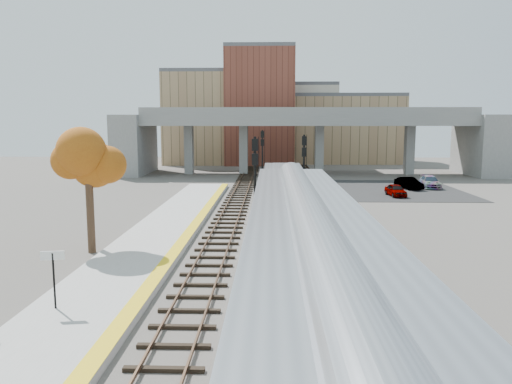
# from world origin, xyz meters

# --- Properties ---
(ground) EXTENTS (160.00, 160.00, 0.00)m
(ground) POSITION_xyz_m (0.00, 0.00, 0.00)
(ground) COLOR #47423D
(ground) RESTS_ON ground
(platform) EXTENTS (4.50, 60.00, 0.35)m
(platform) POSITION_xyz_m (-7.25, 0.00, 0.17)
(platform) COLOR #9E9E99
(platform) RESTS_ON ground
(yellow_strip) EXTENTS (0.70, 60.00, 0.01)m
(yellow_strip) POSITION_xyz_m (-5.35, 0.00, 0.35)
(yellow_strip) COLOR yellow
(yellow_strip) RESTS_ON platform
(tracks) EXTENTS (10.70, 95.00, 0.25)m
(tracks) POSITION_xyz_m (0.93, 12.50, 0.08)
(tracks) COLOR black
(tracks) RESTS_ON ground
(overpass) EXTENTS (54.00, 12.00, 9.50)m
(overpass) POSITION_xyz_m (4.92, 45.00, 5.81)
(overpass) COLOR slate
(overpass) RESTS_ON ground
(buildings_far) EXTENTS (43.00, 21.00, 20.60)m
(buildings_far) POSITION_xyz_m (1.26, 66.57, 7.88)
(buildings_far) COLOR #9D825B
(buildings_far) RESTS_ON ground
(parking_lot) EXTENTS (14.00, 18.00, 0.04)m
(parking_lot) POSITION_xyz_m (14.00, 28.00, 0.02)
(parking_lot) COLOR black
(parking_lot) RESTS_ON ground
(locomotive) EXTENTS (3.02, 19.05, 4.10)m
(locomotive) POSITION_xyz_m (1.00, 6.62, 2.28)
(locomotive) COLOR #A8AAB2
(locomotive) RESTS_ON ground
(coach) EXTENTS (3.03, 25.00, 5.00)m
(coach) POSITION_xyz_m (1.00, -15.99, 2.80)
(coach) COLOR #A8AAB2
(coach) RESTS_ON ground
(signal_mast_near) EXTENTS (0.60, 0.64, 6.51)m
(signal_mast_near) POSITION_xyz_m (-1.10, 7.11, 3.13)
(signal_mast_near) COLOR #9E9E99
(signal_mast_near) RESTS_ON ground
(signal_mast_mid) EXTENTS (0.60, 0.64, 6.39)m
(signal_mast_mid) POSITION_xyz_m (3.00, 17.41, 3.04)
(signal_mast_mid) COLOR #9E9E99
(signal_mast_mid) RESTS_ON ground
(signal_mast_far) EXTENTS (0.60, 0.64, 6.52)m
(signal_mast_far) POSITION_xyz_m (-1.10, 35.89, 3.13)
(signal_mast_far) COLOR #9E9E99
(signal_mast_far) RESTS_ON ground
(station_sign) EXTENTS (0.90, 0.18, 2.27)m
(station_sign) POSITION_xyz_m (-8.32, -9.46, 1.98)
(station_sign) COLOR black
(station_sign) RESTS_ON platform
(tree) EXTENTS (3.60, 3.60, 7.39)m
(tree) POSITION_xyz_m (-10.35, 0.14, 5.48)
(tree) COLOR #382619
(tree) RESTS_ON ground
(car_a) EXTENTS (1.77, 3.71, 1.22)m
(car_a) POSITION_xyz_m (12.72, 22.83, 0.65)
(car_a) COLOR #99999E
(car_a) RESTS_ON parking_lot
(car_b) EXTENTS (2.53, 4.28, 1.33)m
(car_b) POSITION_xyz_m (15.51, 28.28, 0.71)
(car_b) COLOR #99999E
(car_b) RESTS_ON parking_lot
(car_c) EXTENTS (2.34, 4.80, 1.34)m
(car_c) POSITION_xyz_m (18.24, 29.49, 0.71)
(car_c) COLOR #99999E
(car_c) RESTS_ON parking_lot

